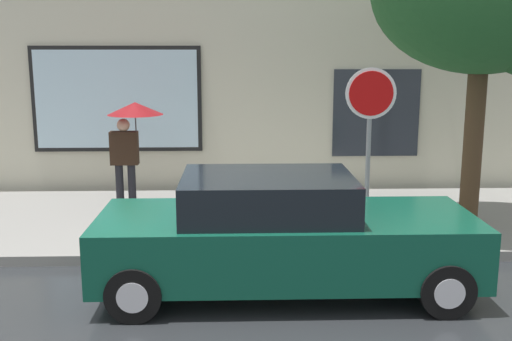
% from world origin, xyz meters
% --- Properties ---
extents(ground_plane, '(60.00, 60.00, 0.00)m').
position_xyz_m(ground_plane, '(0.00, 0.00, 0.00)').
color(ground_plane, '#282B2D').
extents(sidewalk, '(20.00, 4.00, 0.15)m').
position_xyz_m(sidewalk, '(0.00, 3.00, 0.07)').
color(sidewalk, gray).
rests_on(sidewalk, ground).
extents(building_facade, '(20.00, 0.67, 7.00)m').
position_xyz_m(building_facade, '(-0.01, 5.50, 3.48)').
color(building_facade, beige).
rests_on(building_facade, ground).
extents(parked_car, '(4.63, 1.85, 1.49)m').
position_xyz_m(parked_car, '(1.09, 0.03, 0.73)').
color(parked_car, '#0F4C38').
rests_on(parked_car, ground).
extents(fire_hydrant, '(0.30, 0.44, 0.74)m').
position_xyz_m(fire_hydrant, '(0.57, 2.05, 0.51)').
color(fire_hydrant, white).
rests_on(fire_hydrant, sidewalk).
extents(pedestrian_with_umbrella, '(0.98, 0.98, 1.94)m').
position_xyz_m(pedestrian_with_umbrella, '(-1.33, 3.50, 1.69)').
color(pedestrian_with_umbrella, black).
rests_on(pedestrian_with_umbrella, sidewalk).
extents(stop_sign, '(0.76, 0.10, 2.59)m').
position_xyz_m(stop_sign, '(2.52, 1.78, 1.98)').
color(stop_sign, gray).
rests_on(stop_sign, sidewalk).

